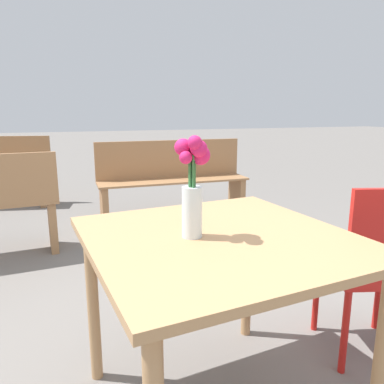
# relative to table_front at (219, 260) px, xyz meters

# --- Properties ---
(table_front) EXTENTS (0.99, 1.00, 0.74)m
(table_front) POSITION_rel_table_front_xyz_m (0.00, 0.00, 0.00)
(table_front) COLOR tan
(table_front) RESTS_ON ground_plane
(flower_vase) EXTENTS (0.12, 0.12, 0.36)m
(flower_vase) POSITION_rel_table_front_xyz_m (-0.10, 0.02, 0.29)
(flower_vase) COLOR silver
(flower_vase) RESTS_ON table_front
(cafe_chair) EXTENTS (0.50, 0.50, 0.86)m
(cafe_chair) POSITION_rel_table_front_xyz_m (0.81, 0.06, -0.15)
(cafe_chair) COLOR red
(cafe_chair) RESTS_ON ground_plane
(bench_near) EXTENTS (1.59, 0.38, 0.85)m
(bench_near) POSITION_rel_table_front_xyz_m (0.59, 2.63, -0.18)
(bench_near) COLOR #9E7047
(bench_near) RESTS_ON ground_plane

